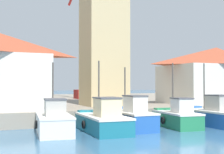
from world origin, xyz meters
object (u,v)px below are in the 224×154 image
object	(u,v)px
fishing_boat_mid_left	(177,117)
port_crane_far	(113,50)
fishing_boat_left_inner	(129,117)
fishing_boat_center	(211,115)
port_crane_near	(83,51)
fishing_boat_far_left	(54,121)
fishing_boat_left_outer	(103,120)
clock_tower	(104,12)
warehouse_right	(217,75)

from	to	relation	value
fishing_boat_mid_left	port_crane_far	size ratio (longest dim) A/B	0.25
fishing_boat_left_inner	fishing_boat_center	bearing A→B (deg)	-5.93
fishing_boat_mid_left	port_crane_near	bearing A→B (deg)	89.21
fishing_boat_mid_left	fishing_boat_left_inner	bearing A→B (deg)	170.27
fishing_boat_mid_left	fishing_boat_far_left	bearing A→B (deg)	175.57
fishing_boat_center	port_crane_near	xyz separation A→B (m)	(-2.52, 22.13, 6.75)
fishing_boat_left_outer	port_crane_far	world-z (taller)	port_crane_far
fishing_boat_mid_left	clock_tower	xyz separation A→B (m)	(-2.24, 7.86, 8.62)
fishing_boat_mid_left	clock_tower	world-z (taller)	clock_tower
warehouse_right	fishing_boat_far_left	bearing A→B (deg)	-160.26
fishing_boat_left_outer	port_crane_far	xyz separation A→B (m)	(10.81, 23.46, 7.23)
fishing_boat_left_inner	fishing_boat_center	size ratio (longest dim) A/B	0.99
fishing_boat_left_outer	clock_tower	world-z (taller)	clock_tower
fishing_boat_mid_left	port_crane_far	xyz separation A→B (m)	(5.40, 23.44, 7.24)
fishing_boat_far_left	fishing_boat_left_inner	world-z (taller)	fishing_boat_far_left
clock_tower	port_crane_near	bearing A→B (deg)	79.85
fishing_boat_left_outer	fishing_boat_mid_left	xyz separation A→B (m)	(5.40, 0.02, -0.01)
fishing_boat_far_left	fishing_boat_mid_left	world-z (taller)	fishing_boat_mid_left
fishing_boat_left_inner	port_crane_far	xyz separation A→B (m)	(8.70, 22.88, 7.18)
port_crane_far	port_crane_near	bearing A→B (deg)	-164.75
fishing_boat_mid_left	port_crane_far	world-z (taller)	port_crane_far
fishing_boat_far_left	fishing_boat_left_inner	xyz separation A→B (m)	(4.97, -0.08, 0.03)
fishing_boat_mid_left	warehouse_right	distance (m)	12.51
warehouse_right	port_crane_far	size ratio (longest dim) A/B	0.62
fishing_boat_left_inner	port_crane_near	distance (m)	22.80
fishing_boat_left_outer	fishing_boat_left_inner	xyz separation A→B (m)	(2.11, 0.58, 0.05)
warehouse_right	port_crane_near	xyz separation A→B (m)	(-9.46, 14.95, 3.55)
fishing_boat_left_inner	fishing_boat_mid_left	distance (m)	3.34
clock_tower	port_crane_near	size ratio (longest dim) A/B	0.99
fishing_boat_far_left	warehouse_right	world-z (taller)	warehouse_right
fishing_boat_left_outer	fishing_boat_mid_left	size ratio (longest dim) A/B	1.21
fishing_boat_center	port_crane_far	world-z (taller)	port_crane_far
fishing_boat_far_left	port_crane_near	distance (m)	24.03
fishing_boat_left_outer	clock_tower	distance (m)	12.09
fishing_boat_center	warehouse_right	world-z (taller)	warehouse_right
fishing_boat_far_left	warehouse_right	bearing A→B (deg)	19.74
fishing_boat_mid_left	clock_tower	bearing A→B (deg)	105.89
clock_tower	port_crane_far	xyz separation A→B (m)	(7.64, 15.59, -1.38)
fishing_boat_left_inner	clock_tower	bearing A→B (deg)	81.75
fishing_boat_mid_left	port_crane_far	distance (m)	25.12
fishing_boat_left_inner	fishing_boat_mid_left	xyz separation A→B (m)	(3.29, -0.56, -0.06)
fishing_boat_mid_left	port_crane_near	world-z (taller)	port_crane_near
fishing_boat_left_inner	warehouse_right	world-z (taller)	warehouse_right
warehouse_right	port_crane_near	distance (m)	18.04
fishing_boat_mid_left	warehouse_right	xyz separation A→B (m)	(9.77, 7.11, 3.24)
fishing_boat_left_inner	port_crane_near	world-z (taller)	port_crane_near
warehouse_right	fishing_boat_left_inner	bearing A→B (deg)	-153.39
fishing_boat_left_outer	fishing_boat_far_left	bearing A→B (deg)	167.00
port_crane_far	fishing_boat_mid_left	bearing A→B (deg)	-102.98
fishing_boat_left_outer	port_crane_near	bearing A→B (deg)	75.50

